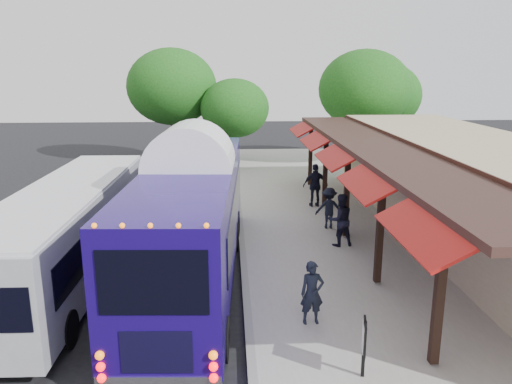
# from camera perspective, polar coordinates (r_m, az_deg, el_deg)

# --- Properties ---
(ground) EXTENTS (90.00, 90.00, 0.00)m
(ground) POSITION_cam_1_polar(r_m,az_deg,el_deg) (14.30, -1.39, -11.33)
(ground) COLOR black
(ground) RESTS_ON ground
(sidewalk) EXTENTS (10.00, 40.00, 0.15)m
(sidewalk) POSITION_cam_1_polar(r_m,az_deg,el_deg) (18.75, 13.73, -5.18)
(sidewalk) COLOR #9E9B93
(sidewalk) RESTS_ON ground
(curb) EXTENTS (0.20, 40.00, 0.16)m
(curb) POSITION_cam_1_polar(r_m,az_deg,el_deg) (17.97, -1.63, -5.62)
(curb) COLOR gray
(curb) RESTS_ON ground
(station_shelter) EXTENTS (8.15, 20.00, 3.60)m
(station_shelter) POSITION_cam_1_polar(r_m,az_deg,el_deg) (19.52, 23.59, 0.21)
(station_shelter) COLOR tan
(station_shelter) RESTS_ON ground
(coach_bus) EXTENTS (3.02, 11.61, 3.68)m
(coach_bus) POSITION_cam_1_polar(r_m,az_deg,el_deg) (14.61, -7.27, -2.57)
(coach_bus) COLOR #1A0865
(coach_bus) RESTS_ON ground
(city_bus) EXTENTS (2.53, 10.60, 2.84)m
(city_bus) POSITION_cam_1_polar(r_m,az_deg,el_deg) (15.44, -20.55, -4.05)
(city_bus) COLOR gray
(city_bus) RESTS_ON ground
(ped_a) EXTENTS (0.60, 0.42, 1.56)m
(ped_a) POSITION_cam_1_polar(r_m,az_deg,el_deg) (12.16, 6.42, -11.38)
(ped_a) COLOR black
(ped_a) RESTS_ON sidewalk
(ped_b) EXTENTS (0.99, 0.83, 1.83)m
(ped_b) POSITION_cam_1_polar(r_m,az_deg,el_deg) (17.29, 9.60, -3.16)
(ped_b) COLOR black
(ped_b) RESTS_ON sidewalk
(ped_c) EXTENTS (1.15, 0.55, 1.90)m
(ped_c) POSITION_cam_1_polar(r_m,az_deg,el_deg) (21.99, 6.81, 0.77)
(ped_c) COLOR black
(ped_c) RESTS_ON sidewalk
(ped_d) EXTENTS (1.06, 0.66, 1.58)m
(ped_d) POSITION_cam_1_polar(r_m,az_deg,el_deg) (19.13, 8.34, -1.82)
(ped_d) COLOR black
(ped_d) RESTS_ON sidewalk
(sign_board) EXTENTS (0.17, 0.54, 1.20)m
(sign_board) POSITION_cam_1_polar(r_m,az_deg,el_deg) (10.39, 12.27, -16.13)
(sign_board) COLOR black
(sign_board) RESTS_ON sidewalk
(tree_left) EXTENTS (4.27, 4.27, 5.47)m
(tree_left) POSITION_cam_1_polar(r_m,az_deg,el_deg) (31.29, -2.45, 9.53)
(tree_left) COLOR #382314
(tree_left) RESTS_ON ground
(tree_mid) EXTENTS (5.63, 5.63, 7.21)m
(tree_mid) POSITION_cam_1_polar(r_m,az_deg,el_deg) (31.74, 12.31, 11.40)
(tree_mid) COLOR #382314
(tree_mid) RESTS_ON ground
(tree_right) EXTENTS (5.06, 5.06, 6.48)m
(tree_right) POSITION_cam_1_polar(r_m,az_deg,el_deg) (33.99, 14.19, 10.63)
(tree_right) COLOR #382314
(tree_right) RESTS_ON ground
(tree_far) EXTENTS (5.73, 5.73, 7.34)m
(tree_far) POSITION_cam_1_polar(r_m,az_deg,el_deg) (33.07, -9.59, 11.77)
(tree_far) COLOR #382314
(tree_far) RESTS_ON ground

